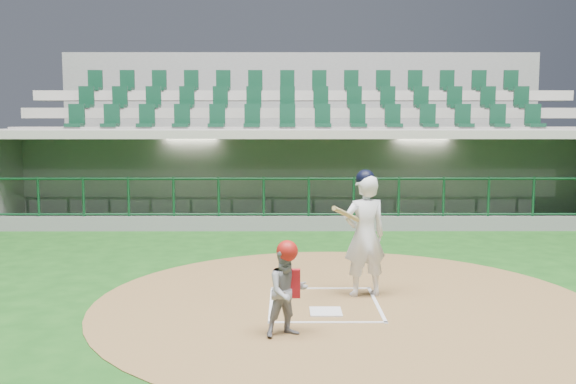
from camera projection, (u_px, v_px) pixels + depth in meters
name	position (u px, v px, depth m)	size (l,w,h in m)	color
ground	(323.00, 299.00, 9.41)	(120.00, 120.00, 0.00)	#144213
dirt_circle	(344.00, 303.00, 9.21)	(7.20, 7.20, 0.01)	brown
home_plate	(326.00, 312.00, 8.72)	(0.43, 0.43, 0.02)	silver
batter_box_chalk	(324.00, 304.00, 9.11)	(1.55, 1.80, 0.01)	white
dugout_structure	(306.00, 183.00, 17.09)	(16.40, 3.70, 3.00)	slate
seating_deck	(303.00, 159.00, 20.10)	(17.00, 6.72, 5.15)	slate
batter	(365.00, 233.00, 9.47)	(0.92, 0.94, 1.89)	white
catcher	(287.00, 289.00, 7.72)	(0.65, 0.60, 1.17)	gray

